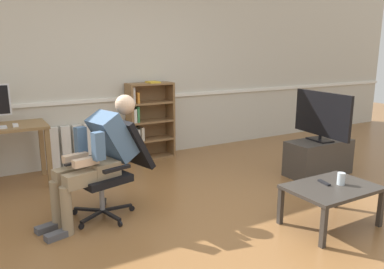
% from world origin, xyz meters
% --- Properties ---
extents(ground_plane, '(18.00, 18.00, 0.00)m').
position_xyz_m(ground_plane, '(0.00, 0.00, 0.00)').
color(ground_plane, brown).
extents(back_wall, '(12.00, 0.13, 2.70)m').
position_xyz_m(back_wall, '(0.00, 2.65, 1.35)').
color(back_wall, beige).
rests_on(back_wall, ground_plane).
extents(computer_mouse, '(0.06, 0.10, 0.03)m').
position_xyz_m(computer_mouse, '(-1.54, 2.03, 0.77)').
color(computer_mouse, white).
rests_on(computer_mouse, computer_desk).
extents(bookshelf, '(0.69, 0.29, 1.18)m').
position_xyz_m(bookshelf, '(0.29, 2.44, 0.57)').
color(bookshelf, brown).
rests_on(bookshelf, ground_plane).
extents(radiator, '(0.92, 0.08, 0.60)m').
position_xyz_m(radiator, '(-0.66, 2.54, 0.30)').
color(radiator, white).
rests_on(radiator, ground_plane).
extents(office_chair, '(0.84, 0.66, 0.95)m').
position_xyz_m(office_chair, '(-0.78, 0.80, 0.52)').
color(office_chair, black).
rests_on(office_chair, ground_plane).
extents(person_seated, '(1.05, 0.56, 1.20)m').
position_xyz_m(person_seated, '(-0.95, 0.75, 0.64)').
color(person_seated, '#937F60').
rests_on(person_seated, ground_plane).
extents(tv_stand, '(0.89, 0.41, 0.47)m').
position_xyz_m(tv_stand, '(1.94, 0.59, 0.23)').
color(tv_stand, '#3D3833').
rests_on(tv_stand, ground_plane).
extents(tv_screen, '(0.23, 0.96, 0.64)m').
position_xyz_m(tv_screen, '(1.94, 0.59, 0.80)').
color(tv_screen, black).
rests_on(tv_screen, tv_stand).
extents(coffee_table, '(0.83, 0.57, 0.39)m').
position_xyz_m(coffee_table, '(0.88, -0.50, 0.34)').
color(coffee_table, '#332D28').
rests_on(coffee_table, ground_plane).
extents(drinking_glass, '(0.07, 0.07, 0.12)m').
position_xyz_m(drinking_glass, '(0.98, -0.51, 0.45)').
color(drinking_glass, silver).
rests_on(drinking_glass, coffee_table).
extents(spare_remote, '(0.07, 0.15, 0.02)m').
position_xyz_m(spare_remote, '(0.86, -0.41, 0.40)').
color(spare_remote, black).
rests_on(spare_remote, coffee_table).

